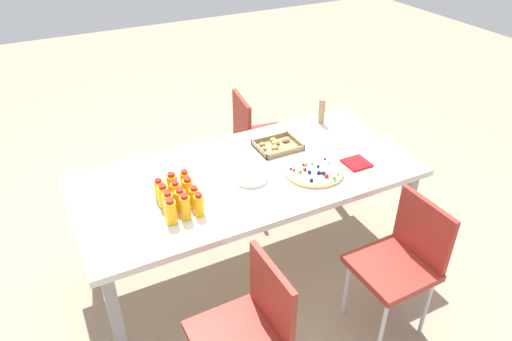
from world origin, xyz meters
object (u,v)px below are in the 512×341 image
juice_bottle_0 (171,212)px  juice_bottle_7 (176,193)px  chair_near_left (250,326)px  chair_far_right (256,134)px  fruit_pizza (314,171)px  snack_tray (277,146)px  juice_bottle_4 (181,200)px  chair_near_right (403,257)px  juice_bottle_5 (195,198)px  juice_bottle_11 (185,182)px  juice_bottle_8 (188,190)px  plate_stack (251,178)px  party_table (248,181)px  juice_bottle_1 (185,207)px  juice_bottle_6 (164,196)px  juice_bottle_9 (159,190)px  napkin_stack (357,163)px  juice_bottle_3 (169,204)px  cardboard_tube (322,111)px  juice_bottle_2 (199,205)px  juice_bottle_10 (172,185)px

juice_bottle_0 → juice_bottle_7: size_ratio=1.06×
chair_near_left → chair_far_right: 1.88m
fruit_pizza → snack_tray: bearing=97.6°
juice_bottle_4 → chair_near_right: bearing=-32.0°
juice_bottle_5 → fruit_pizza: 0.76m
chair_far_right → juice_bottle_11: size_ratio=5.81×
juice_bottle_7 → fruit_pizza: juice_bottle_7 is taller
juice_bottle_0 → juice_bottle_8: size_ratio=1.04×
juice_bottle_5 → plate_stack: 0.40m
party_table → snack_tray: bearing=31.9°
juice_bottle_0 → juice_bottle_1: (0.08, 0.00, 0.00)m
juice_bottle_6 → juice_bottle_9: juice_bottle_6 is taller
napkin_stack → juice_bottle_9: bearing=170.8°
juice_bottle_8 → plate_stack: size_ratio=0.73×
juice_bottle_11 → juice_bottle_4: bearing=-117.9°
juice_bottle_9 → plate_stack: (0.54, -0.06, -0.05)m
juice_bottle_3 → juice_bottle_5: juice_bottle_3 is taller
fruit_pizza → napkin_stack: 0.29m
party_table → fruit_pizza: size_ratio=5.65×
juice_bottle_5 → cardboard_tube: bearing=24.5°
juice_bottle_2 → juice_bottle_8: 0.16m
juice_bottle_9 → juice_bottle_7: bearing=-45.8°
juice_bottle_7 → chair_far_right: bearing=43.9°
juice_bottle_7 → cardboard_tube: 1.32m
juice_bottle_6 → juice_bottle_7: (0.07, -0.00, 0.00)m
juice_bottle_6 → party_table: bearing=9.5°
chair_near_right → napkin_stack: 0.65m
juice_bottle_6 → cardboard_tube: cardboard_tube is taller
juice_bottle_4 → fruit_pizza: juice_bottle_4 is taller
juice_bottle_6 → plate_stack: bearing=1.6°
juice_bottle_5 → juice_bottle_2: bearing=-92.3°
juice_bottle_8 → snack_tray: juice_bottle_8 is taller
juice_bottle_3 → fruit_pizza: juice_bottle_3 is taller
party_table → snack_tray: 0.37m
juice_bottle_7 → cardboard_tube: bearing=20.0°
juice_bottle_7 → juice_bottle_8: bearing=0.6°
juice_bottle_8 → cardboard_tube: (1.18, 0.45, 0.03)m
chair_near_right → juice_bottle_10: juice_bottle_10 is taller
juice_bottle_8 → juice_bottle_3: bearing=-149.5°
juice_bottle_7 → juice_bottle_9: juice_bottle_7 is taller
juice_bottle_11 → juice_bottle_10: bearing=-179.0°
juice_bottle_10 → cardboard_tube: bearing=16.9°
juice_bottle_6 → juice_bottle_11: size_ratio=0.97×
juice_bottle_7 → juice_bottle_11: 0.11m
juice_bottle_5 → juice_bottle_10: (-0.07, 0.16, 0.01)m
party_table → fruit_pizza: (0.35, -0.18, 0.07)m
juice_bottle_1 → juice_bottle_0: bearing=-178.5°
party_table → chair_near_right: (0.54, -0.81, -0.18)m
juice_bottle_4 → snack_tray: bearing=24.5°
chair_near_left → juice_bottle_4: 0.75m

